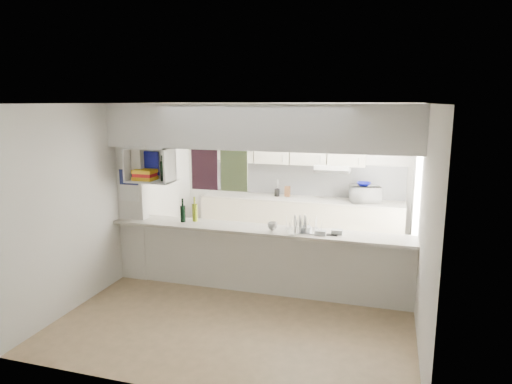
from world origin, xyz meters
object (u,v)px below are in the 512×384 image
at_px(microwave, 365,194).
at_px(wine_bottles, 189,213).
at_px(dish_rack, 303,225).
at_px(bowl, 364,184).

bearing_deg(microwave, wine_bottles, 27.04).
relative_size(microwave, dish_rack, 0.96).
bearing_deg(dish_rack, wine_bottles, 158.52).
xyz_separation_m(dish_rack, wine_bottles, (-1.67, 0.04, 0.04)).
bearing_deg(wine_bottles, dish_rack, -1.50).
xyz_separation_m(bowl, wine_bottles, (-2.32, -2.09, -0.18)).
xyz_separation_m(microwave, bowl, (-0.04, 0.04, 0.17)).
bearing_deg(wine_bottles, microwave, 41.05).
bearing_deg(dish_rack, bowl, 53.15).
relative_size(bowl, wine_bottles, 0.67).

